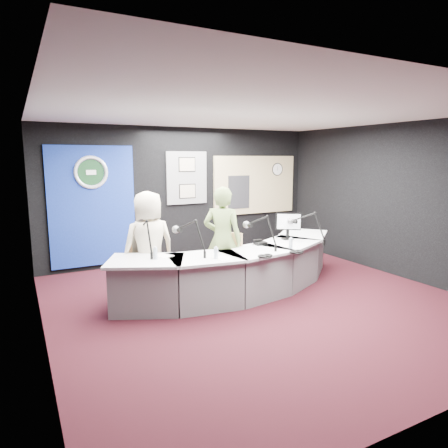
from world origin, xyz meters
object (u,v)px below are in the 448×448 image
broadcast_desk (239,269)px  armchair_right (223,265)px  armchair_left (149,265)px  person_woman (223,240)px  person_man (149,245)px

broadcast_desk → armchair_right: (-0.25, 0.12, 0.07)m
broadcast_desk → armchair_left: 1.44m
armchair_left → person_woman: 1.21m
broadcast_desk → armchair_right: size_ratio=5.04×
armchair_right → person_man: 1.23m
armchair_left → person_man: person_man is taller
armchair_left → person_man: (0.00, 0.00, 0.31)m
armchair_left → person_woman: person_woman is taller
armchair_left → person_man: size_ratio=0.63×
armchair_left → armchair_right: bearing=-24.0°
person_man → armchair_right: bearing=163.2°
armchair_left → broadcast_desk: bearing=-26.2°
broadcast_desk → person_man: person_man is taller
broadcast_desk → armchair_right: bearing=154.2°
broadcast_desk → person_woman: size_ratio=2.60×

